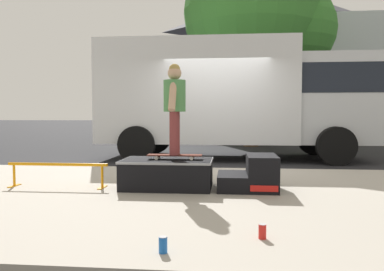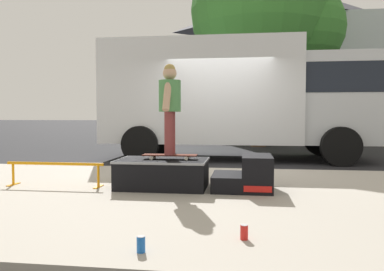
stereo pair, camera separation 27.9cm
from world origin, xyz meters
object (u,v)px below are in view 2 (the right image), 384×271
skate_box (163,173)px  soda_can (141,244)px  soda_can_b (244,232)px  box_truck (239,95)px  street_tree_main (268,16)px  skateboard (170,155)px  grind_rail (55,168)px  kicker_ramp (248,176)px  skater_kid (170,101)px

skate_box → soda_can: 2.58m
soda_can_b → box_truck: (-0.14, 6.97, 1.52)m
soda_can → street_tree_main: (1.62, 11.37, 4.55)m
skateboard → soda_can_b: (1.06, -2.16, -0.40)m
street_tree_main → box_truck: bearing=-103.7°
box_truck → skateboard: bearing=-100.8°
skate_box → grind_rail: size_ratio=0.86×
skate_box → soda_can: bearing=-81.6°
skateboard → soda_can: size_ratio=6.21×
kicker_ramp → soda_can_b: kicker_ramp is taller
grind_rail → skateboard: bearing=3.6°
box_truck → soda_can: bearing=-95.0°
soda_can_b → skater_kid: bearing=116.1°
box_truck → skate_box: bearing=-101.9°
soda_can_b → skate_box: bearing=118.5°
skate_box → soda_can_b: skate_box is taller
skateboard → box_truck: 5.03m
skater_kid → soda_can_b: skater_kid is taller
soda_can_b → street_tree_main: 11.89m
skate_box → skater_kid: skater_kid is taller
box_truck → street_tree_main: size_ratio=0.94×
kicker_ramp → skateboard: kicker_ramp is taller
grind_rail → box_truck: 5.73m
kicker_ramp → street_tree_main: size_ratio=0.11×
skate_box → kicker_ramp: size_ratio=1.56×
soda_can_b → box_truck: bearing=91.1°
grind_rail → skate_box: bearing=3.0°
skater_kid → soda_can: 2.83m
box_truck → skater_kid: bearing=-100.8°
skate_box → box_truck: size_ratio=0.19×
skate_box → skateboard: 0.27m
street_tree_main → kicker_ramp: bearing=-95.1°
skater_kid → box_truck: size_ratio=0.19×
skater_kid → skateboard: bearing=76.0°
kicker_ramp → box_truck: bearing=92.2°
kicker_ramp → soda_can_b: (-0.05, -2.14, -0.14)m
grind_rail → street_tree_main: (3.59, 8.91, 4.35)m
grind_rail → street_tree_main: 10.54m
soda_can_b → grind_rail: bearing=143.4°
soda_can_b → street_tree_main: size_ratio=0.02×
skate_box → box_truck: 5.13m
kicker_ramp → box_truck: size_ratio=0.12×
skateboard → soda_can_b: bearing=-63.9°
street_tree_main → skate_box: bearing=-102.7°
skate_box → skateboard: bearing=11.6°
skate_box → soda_can: skate_box is taller
grind_rail → box_truck: size_ratio=0.22×
street_tree_main → skateboard: bearing=-102.1°
kicker_ramp → street_tree_main: bearing=84.9°
soda_can → soda_can_b: 0.88m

